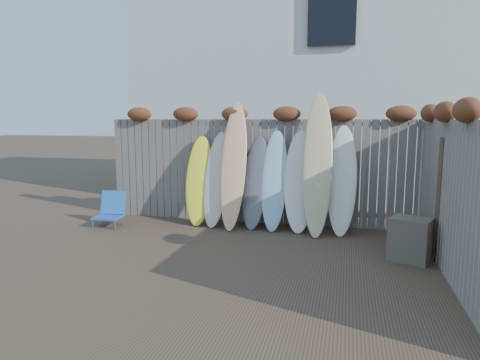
% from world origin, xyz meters
% --- Properties ---
extents(ground, '(80.00, 80.00, 0.00)m').
position_xyz_m(ground, '(0.00, 0.00, 0.00)').
color(ground, '#493A2D').
extents(back_fence, '(6.05, 0.28, 2.24)m').
position_xyz_m(back_fence, '(0.06, 2.39, 1.18)').
color(back_fence, slate).
rests_on(back_fence, ground).
extents(right_fence, '(0.28, 4.40, 2.24)m').
position_xyz_m(right_fence, '(2.99, 0.25, 1.14)').
color(right_fence, slate).
rests_on(right_fence, ground).
extents(house, '(8.50, 5.50, 6.33)m').
position_xyz_m(house, '(0.50, 6.50, 3.20)').
color(house, silver).
rests_on(house, ground).
extents(beach_chair, '(0.52, 0.55, 0.64)m').
position_xyz_m(beach_chair, '(-2.60, 1.48, 0.30)').
color(beach_chair, blue).
rests_on(beach_chair, ground).
extents(wooden_crate, '(0.66, 0.61, 0.62)m').
position_xyz_m(wooden_crate, '(2.63, 0.69, 0.31)').
color(wooden_crate, '#69594F').
rests_on(wooden_crate, ground).
extents(lattice_panel, '(0.10, 1.17, 1.76)m').
position_xyz_m(lattice_panel, '(3.02, 1.24, 0.88)').
color(lattice_panel, brown).
rests_on(lattice_panel, ground).
extents(surfboard_0, '(0.56, 0.65, 1.69)m').
position_xyz_m(surfboard_0, '(-1.02, 2.03, 0.85)').
color(surfboard_0, '#F6F92C').
rests_on(surfboard_0, ground).
extents(surfboard_1, '(0.54, 0.68, 1.77)m').
position_xyz_m(surfboard_1, '(-0.66, 1.99, 0.89)').
color(surfboard_1, beige).
rests_on(surfboard_1, ground).
extents(surfboard_2, '(0.49, 0.83, 2.33)m').
position_xyz_m(surfboard_2, '(-0.31, 1.94, 1.16)').
color(surfboard_2, '#E2946E').
rests_on(surfboard_2, ground).
extents(surfboard_3, '(0.54, 0.66, 1.70)m').
position_xyz_m(surfboard_3, '(0.09, 2.00, 0.85)').
color(surfboard_3, '#5A5D66').
rests_on(surfboard_3, ground).
extents(surfboard_4, '(0.48, 0.66, 1.81)m').
position_xyz_m(surfboard_4, '(0.45, 1.99, 0.90)').
color(surfboard_4, '#96BFDA').
rests_on(surfboard_4, ground).
extents(surfboard_5, '(0.58, 0.67, 1.81)m').
position_xyz_m(surfboard_5, '(0.91, 1.99, 0.90)').
color(surfboard_5, white).
rests_on(surfboard_5, ground).
extents(surfboard_6, '(0.54, 0.89, 2.49)m').
position_xyz_m(surfboard_6, '(1.22, 1.88, 1.24)').
color(surfboard_6, beige).
rests_on(surfboard_6, ground).
extents(surfboard_7, '(0.51, 0.68, 1.91)m').
position_xyz_m(surfboard_7, '(1.64, 1.98, 0.95)').
color(surfboard_7, white).
rests_on(surfboard_7, ground).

